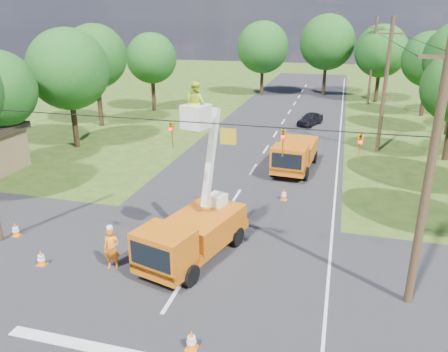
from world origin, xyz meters
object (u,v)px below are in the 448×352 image
(tree_far_a, at_px, (263,47))
(tree_far_c, at_px, (381,51))
(traffic_cone_1, at_px, (191,340))
(second_truck, at_px, (295,154))
(pole_right_far, at_px, (372,61))
(tree_left_d, at_px, (68,69))
(traffic_cone_3, at_px, (284,194))
(ground_worker, at_px, (112,249))
(traffic_cone_7, at_px, (303,166))
(tree_right_e, at_px, (430,59))
(traffic_cone_4, at_px, (41,258))
(tree_left_f, at_px, (152,58))
(tree_left_e, at_px, (95,56))
(distant_car, at_px, (310,119))
(traffic_cone_5, at_px, (16,230))
(bucket_truck, at_px, (192,226))
(pole_right_mid, at_px, (385,85))
(pole_right_near, at_px, (430,172))
(traffic_cone_2, at_px, (242,211))
(tree_far_b, at_px, (327,42))

(tree_far_a, height_order, tree_far_c, tree_far_a)
(traffic_cone_1, distance_m, tree_far_c, 47.43)
(second_truck, height_order, tree_far_c, tree_far_c)
(pole_right_far, distance_m, tree_left_d, 34.33)
(traffic_cone_3, bearing_deg, ground_worker, -123.12)
(traffic_cone_1, height_order, traffic_cone_7, same)
(ground_worker, height_order, tree_right_e, tree_right_e)
(pole_right_far, relative_size, tree_far_a, 1.05)
(traffic_cone_1, relative_size, traffic_cone_4, 1.00)
(tree_left_f, bearing_deg, traffic_cone_4, -74.68)
(tree_left_e, relative_size, tree_right_e, 1.09)
(distant_car, bearing_deg, tree_left_d, -124.09)
(traffic_cone_1, bearing_deg, tree_right_e, 72.77)
(tree_far_a, bearing_deg, traffic_cone_3, -77.39)
(traffic_cone_3, xyz_separation_m, traffic_cone_5, (-11.82, -7.75, 0.00))
(tree_far_a, bearing_deg, ground_worker, -87.60)
(traffic_cone_4, relative_size, tree_left_f, 0.08)
(bucket_truck, relative_size, tree_left_d, 0.82)
(traffic_cone_5, bearing_deg, tree_left_e, 109.85)
(traffic_cone_1, height_order, pole_right_mid, pole_right_mid)
(traffic_cone_3, bearing_deg, traffic_cone_5, -146.75)
(traffic_cone_5, bearing_deg, distant_car, 66.37)
(traffic_cone_7, bearing_deg, traffic_cone_5, -133.43)
(traffic_cone_1, relative_size, traffic_cone_7, 1.00)
(bucket_truck, distance_m, pole_right_near, 9.37)
(traffic_cone_7, bearing_deg, traffic_cone_4, -122.46)
(traffic_cone_7, bearing_deg, tree_far_a, 105.90)
(pole_right_far, bearing_deg, pole_right_near, -90.00)
(pole_right_mid, bearing_deg, traffic_cone_5, -132.11)
(bucket_truck, height_order, traffic_cone_3, bucket_truck)
(traffic_cone_2, relative_size, tree_left_d, 0.08)
(traffic_cone_2, height_order, tree_right_e, tree_right_e)
(tree_right_e, bearing_deg, traffic_cone_7, -116.11)
(traffic_cone_3, relative_size, tree_far_b, 0.07)
(pole_right_mid, height_order, tree_far_c, pole_right_mid)
(distant_car, bearing_deg, tree_far_c, 85.78)
(traffic_cone_4, bearing_deg, pole_right_near, 5.25)
(distant_car, bearing_deg, traffic_cone_3, -68.92)
(distant_car, height_order, pole_right_far, pole_right_far)
(second_truck, height_order, ground_worker, second_truck)
(traffic_cone_2, relative_size, pole_right_mid, 0.07)
(tree_left_e, xyz_separation_m, tree_far_a, (11.80, 21.00, -0.30))
(tree_right_e, distance_m, tree_far_a, 20.43)
(pole_right_far, distance_m, tree_left_e, 31.08)
(tree_left_f, bearing_deg, tree_left_e, -104.04)
(ground_worker, distance_m, tree_far_c, 44.90)
(distant_car, xyz_separation_m, tree_left_d, (-17.68, -12.41, 5.52))
(traffic_cone_4, distance_m, tree_right_e, 41.85)
(tree_right_e, xyz_separation_m, tree_far_a, (-18.80, 8.00, 0.38))
(tree_far_a, height_order, tree_far_b, tree_far_b)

